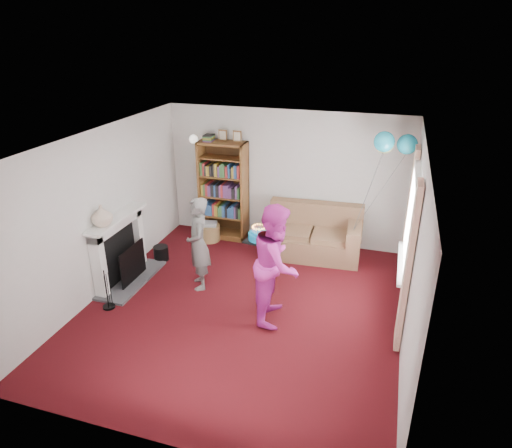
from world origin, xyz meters
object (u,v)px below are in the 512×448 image
(birthday_cake, at_px, (259,236))
(sofa, at_px, (313,236))
(person_magenta, at_px, (276,263))
(bookcase, at_px, (224,191))
(person_striped, at_px, (198,244))

(birthday_cake, bearing_deg, sofa, 75.77)
(person_magenta, distance_m, birthday_cake, 0.49)
(sofa, height_order, person_magenta, person_magenta)
(bookcase, xyz_separation_m, sofa, (1.80, -0.23, -0.59))
(bookcase, xyz_separation_m, person_striped, (0.29, -1.90, -0.18))
(bookcase, relative_size, sofa, 1.24)
(birthday_cake, bearing_deg, bookcase, 122.58)
(person_striped, xyz_separation_m, person_magenta, (1.37, -0.44, 0.11))
(bookcase, bearing_deg, birthday_cake, -57.42)
(bookcase, distance_m, person_striped, 1.93)
(sofa, bearing_deg, birthday_cake, -107.93)
(bookcase, relative_size, birthday_cake, 5.82)
(bookcase, height_order, birthday_cake, bookcase)
(sofa, bearing_deg, bookcase, 168.95)
(person_striped, bearing_deg, birthday_cake, 50.94)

